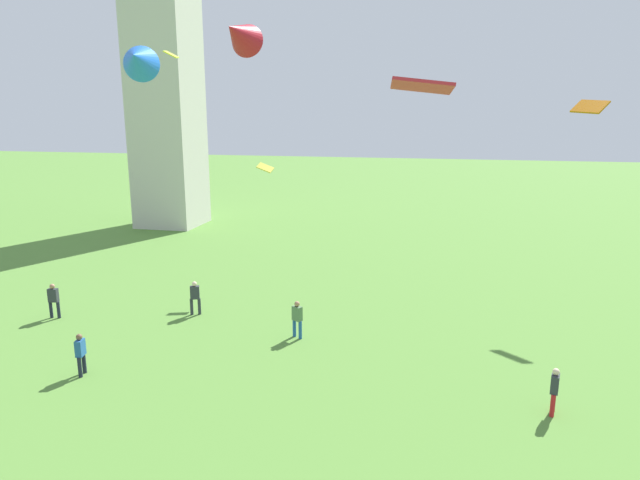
# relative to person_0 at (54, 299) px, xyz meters

# --- Properties ---
(person_0) EXTENTS (0.53, 0.32, 1.74)m
(person_0) POSITION_rel_person_0_xyz_m (0.00, 0.00, 0.00)
(person_0) COLOR #1E2333
(person_0) RESTS_ON ground_plane
(person_1) EXTENTS (0.51, 0.41, 1.71)m
(person_1) POSITION_rel_person_0_xyz_m (6.50, 1.96, -0.02)
(person_1) COLOR #2D3338
(person_1) RESTS_ON ground_plane
(person_2) EXTENTS (0.34, 0.50, 1.64)m
(person_2) POSITION_rel_person_0_xyz_m (22.18, -4.18, -0.06)
(person_2) COLOR red
(person_2) RESTS_ON ground_plane
(person_3) EXTENTS (0.33, 0.51, 1.67)m
(person_3) POSITION_rel_person_0_xyz_m (5.10, -5.11, -0.04)
(person_3) COLOR #1E2333
(person_3) RESTS_ON ground_plane
(person_4) EXTENTS (0.51, 0.45, 1.71)m
(person_4) POSITION_rel_person_0_xyz_m (12.19, 0.23, -0.02)
(person_4) COLOR #235693
(person_4) RESTS_ON ground_plane
(kite_flying_0) EXTENTS (1.85, 1.78, 0.76)m
(kite_flying_0) POSITION_rel_person_0_xyz_m (25.36, 9.53, 9.12)
(kite_flying_0) COLOR #BF6606
(kite_flying_1) EXTENTS (1.47, 2.21, 1.71)m
(kite_flying_1) POSITION_rel_person_0_xyz_m (9.87, 0.17, 11.93)
(kite_flying_1) COLOR #B41725
(kite_flying_2) EXTENTS (1.00, 1.29, 0.50)m
(kite_flying_2) POSITION_rel_person_0_xyz_m (3.20, 7.39, 11.94)
(kite_flying_2) COLOR yellow
(kite_flying_3) EXTENTS (0.91, 0.61, 0.58)m
(kite_flying_3) POSITION_rel_person_0_xyz_m (8.28, 8.04, 5.76)
(kite_flying_3) COLOR gold
(kite_flying_4) EXTENTS (1.71, 1.27, 0.44)m
(kite_flying_4) POSITION_rel_person_0_xyz_m (17.62, -7.29, 9.53)
(kite_flying_4) COLOR red
(kite_flying_5) EXTENTS (1.71, 2.02, 1.29)m
(kite_flying_5) POSITION_rel_person_0_xyz_m (8.89, -6.06, 10.44)
(kite_flying_5) COLOR blue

